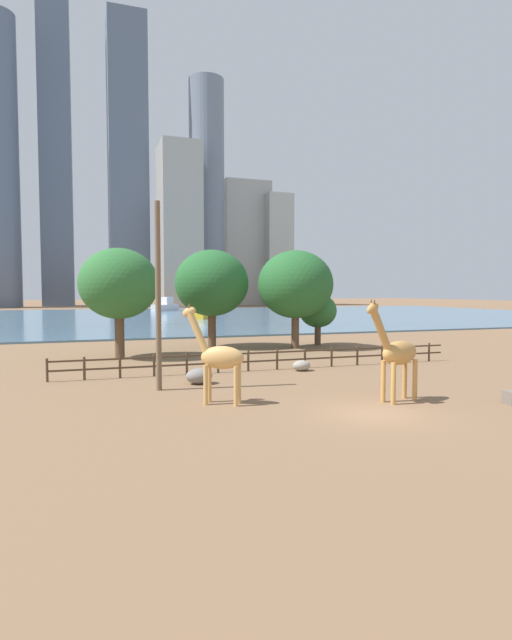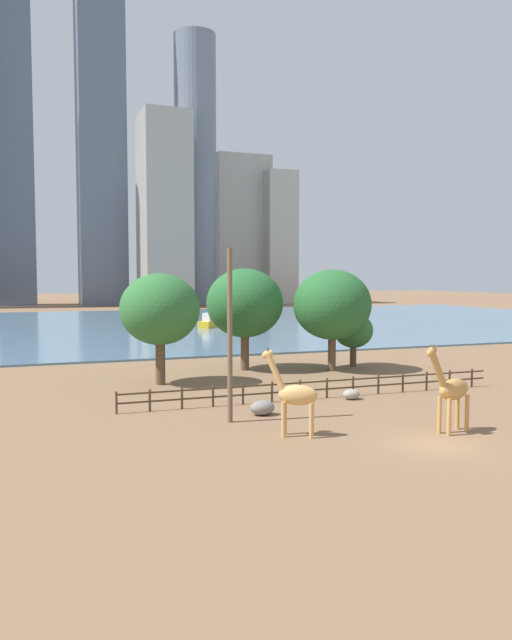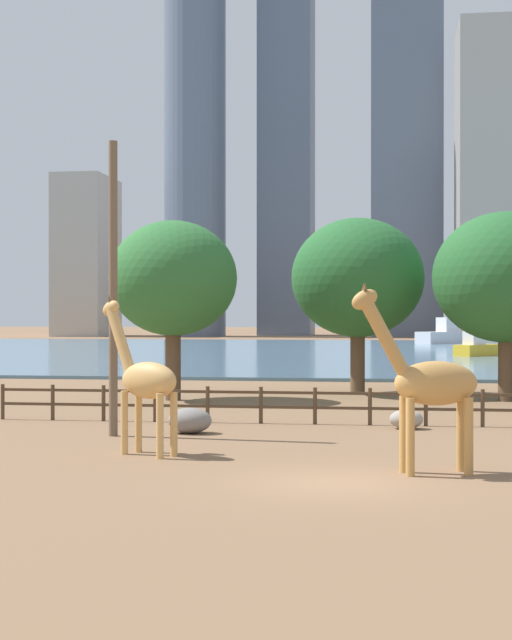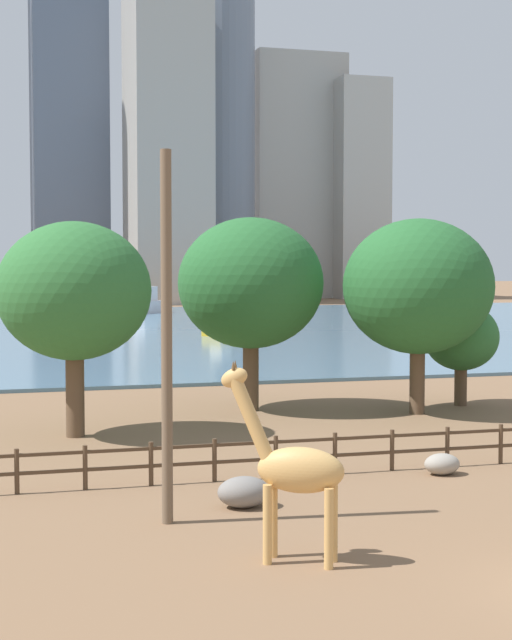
# 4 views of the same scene
# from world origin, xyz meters

# --- Properties ---
(ground_plane) EXTENTS (400.00, 400.00, 0.00)m
(ground_plane) POSITION_xyz_m (0.00, 80.00, 0.00)
(ground_plane) COLOR brown
(harbor_water) EXTENTS (180.00, 86.00, 0.20)m
(harbor_water) POSITION_xyz_m (0.00, 77.00, 0.10)
(harbor_water) COLOR slate
(harbor_water) RESTS_ON ground
(giraffe_tall) EXTENTS (3.25, 1.40, 4.65)m
(giraffe_tall) POSITION_xyz_m (2.18, 1.65, 2.21)
(giraffe_tall) COLOR #C18C47
(giraffe_tall) RESTS_ON ground
(giraffe_companion) EXTENTS (2.73, 1.90, 4.44)m
(giraffe_companion) POSITION_xyz_m (-5.47, 3.82, 2.08)
(giraffe_companion) COLOR tan
(giraffe_companion) RESTS_ON ground
(utility_pole) EXTENTS (0.28, 0.28, 9.39)m
(utility_pole) POSITION_xyz_m (-7.53, 7.75, 4.70)
(utility_pole) COLOR brown
(utility_pole) RESTS_ON ground
(boulder_near_fence) EXTENTS (1.43, 1.12, 0.84)m
(boulder_near_fence) POSITION_xyz_m (-5.25, 8.78, 0.42)
(boulder_near_fence) COLOR gray
(boulder_near_fence) RESTS_ON ground
(boulder_by_pole) EXTENTS (1.14, 0.88, 0.66)m
(boulder_by_pole) POSITION_xyz_m (1.74, 11.00, 0.33)
(boulder_by_pole) COLOR gray
(boulder_by_pole) RESTS_ON ground
(enclosure_fence) EXTENTS (26.12, 0.14, 1.30)m
(enclosure_fence) POSITION_xyz_m (-0.22, 12.00, 0.76)
(enclosure_fence) COLOR #4C3826
(enclosure_fence) RESTS_ON ground
(tree_left_large) EXTENTS (5.80, 5.80, 8.13)m
(tree_left_large) POSITION_xyz_m (-8.59, 20.81, 5.48)
(tree_left_large) COLOR brown
(tree_left_large) RESTS_ON ground
(tree_center_broad) EXTENTS (6.50, 6.50, 8.47)m
(tree_center_broad) POSITION_xyz_m (6.24, 22.38, 5.52)
(tree_center_broad) COLOR brown
(tree_center_broad) RESTS_ON ground
(tree_right_tall) EXTENTS (3.44, 3.44, 4.72)m
(tree_right_tall) POSITION_xyz_m (9.25, 24.12, 3.14)
(tree_right_tall) COLOR brown
(tree_right_tall) RESTS_ON ground
(tree_left_small) EXTENTS (6.44, 6.44, 8.57)m
(tree_left_small) POSITION_xyz_m (-0.45, 25.29, 5.64)
(tree_left_small) COLOR brown
(tree_left_small) RESTS_ON ground
(boat_ferry) EXTENTS (4.61, 4.98, 2.20)m
(boat_ferry) POSITION_xyz_m (8.58, 66.84, 0.95)
(boat_ferry) COLOR gold
(boat_ferry) RESTS_ON harbor_water
(boat_sailboat) EXTENTS (7.29, 7.26, 3.33)m
(boat_sailboat) POSITION_xyz_m (7.50, 104.20, 1.33)
(boat_sailboat) COLOR silver
(boat_sailboat) RESTS_ON harbor_water
(skyline_tower_needle) EXTENTS (12.34, 13.18, 93.91)m
(skyline_tower_needle) POSITION_xyz_m (3.26, 154.25, 46.95)
(skyline_tower_needle) COLOR slate
(skyline_tower_needle) RESTS_ON ground
(skyline_tower_glass) EXTENTS (11.63, 11.63, 74.46)m
(skyline_tower_glass) POSITION_xyz_m (28.18, 147.08, 37.23)
(skyline_tower_glass) COLOR slate
(skyline_tower_glass) RESTS_ON ground
(skyline_block_left) EXTENTS (16.61, 9.72, 43.80)m
(skyline_block_left) POSITION_xyz_m (43.95, 153.98, 21.90)
(skyline_block_left) COLOR #ADA89E
(skyline_block_left) RESTS_ON ground
(skyline_tower_short) EXTENTS (9.80, 11.58, 101.96)m
(skyline_tower_short) POSITION_xyz_m (-19.06, 161.18, 50.98)
(skyline_tower_short) COLOR slate
(skyline_tower_short) RESTS_ON ground
(skyline_block_wide) EXTENTS (9.20, 9.25, 38.92)m
(skyline_block_wide) POSITION_xyz_m (53.94, 148.62, 19.46)
(skyline_block_wide) COLOR #B7B2A8
(skyline_block_wide) RESTS_ON ground
(skyline_tower_far) EXTENTS (11.96, 15.47, 49.61)m
(skyline_tower_far) POSITION_xyz_m (16.99, 136.98, 24.80)
(skyline_tower_far) COLOR #ADA89E
(skyline_tower_far) RESTS_ON ground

